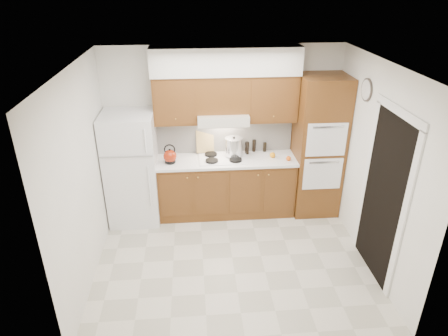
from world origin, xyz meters
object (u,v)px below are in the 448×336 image
fridge (132,168)px  kettle (170,156)px  oven_cabinet (318,147)px  stock_pot (234,147)px

fridge → kettle: fridge is taller
oven_cabinet → fridge: bearing=-179.3°
oven_cabinet → kettle: bearing=-178.7°
oven_cabinet → kettle: 2.27m
oven_cabinet → stock_pot: size_ratio=8.14×
fridge → oven_cabinet: bearing=0.7°
kettle → stock_pot: size_ratio=0.73×
fridge → oven_cabinet: size_ratio=0.78×
fridge → stock_pot: size_ratio=6.36×
kettle → stock_pot: stock_pot is taller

